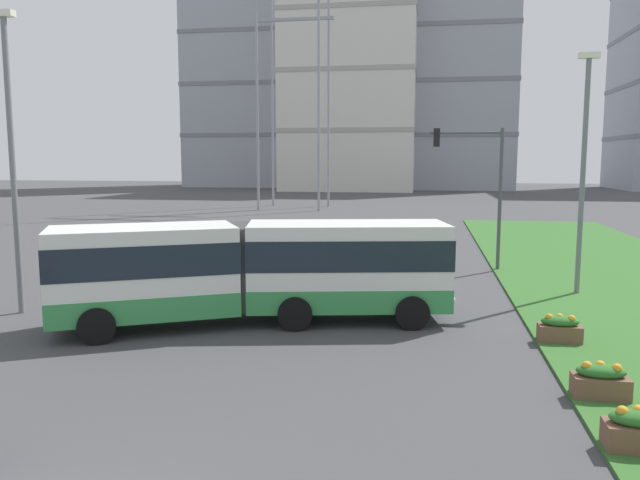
{
  "coord_description": "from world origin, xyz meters",
  "views": [
    {
      "loc": [
        4.32,
        -6.33,
        4.91
      ],
      "look_at": [
        0.79,
        14.37,
        2.2
      ],
      "focal_mm": 35.0,
      "sensor_mm": 36.0,
      "label": 1
    }
  ],
  "objects_px": {
    "articulated_bus": "(255,269)",
    "streetlight_left": "(12,152)",
    "apartment_tower_west": "(240,40)",
    "flower_planter_1": "(639,429)",
    "apartment_tower_westcentre": "(351,78)",
    "streetlight_median": "(583,164)",
    "car_navy_sedan": "(206,247)",
    "traffic_light_far_right": "(478,175)",
    "flower_planter_3": "(560,328)",
    "apartment_tower_centre": "(465,60)",
    "flower_planter_2": "(601,380)"
  },
  "relations": [
    {
      "from": "flower_planter_1",
      "to": "streetlight_left",
      "type": "xyz_separation_m",
      "value": [
        -16.43,
        7.07,
        4.73
      ]
    },
    {
      "from": "flower_planter_1",
      "to": "traffic_light_far_right",
      "type": "xyz_separation_m",
      "value": [
        -1.37,
        17.63,
        3.83
      ]
    },
    {
      "from": "flower_planter_3",
      "to": "traffic_light_far_right",
      "type": "distance_m",
      "value": 11.96
    },
    {
      "from": "streetlight_median",
      "to": "apartment_tower_westcentre",
      "type": "distance_m",
      "value": 82.67
    },
    {
      "from": "apartment_tower_west",
      "to": "streetlight_left",
      "type": "bearing_deg",
      "value": -77.42
    },
    {
      "from": "flower_planter_1",
      "to": "apartment_tower_westcentre",
      "type": "distance_m",
      "value": 95.53
    },
    {
      "from": "flower_planter_3",
      "to": "apartment_tower_west",
      "type": "height_order",
      "value": "apartment_tower_west"
    },
    {
      "from": "articulated_bus",
      "to": "apartment_tower_centre",
      "type": "bearing_deg",
      "value": 83.23
    },
    {
      "from": "flower_planter_1",
      "to": "apartment_tower_west",
      "type": "relative_size",
      "value": 0.02
    },
    {
      "from": "articulated_bus",
      "to": "car_navy_sedan",
      "type": "bearing_deg",
      "value": 117.3
    },
    {
      "from": "articulated_bus",
      "to": "flower_planter_1",
      "type": "bearing_deg",
      "value": -39.51
    },
    {
      "from": "apartment_tower_west",
      "to": "flower_planter_2",
      "type": "bearing_deg",
      "value": -69.43
    },
    {
      "from": "apartment_tower_westcentre",
      "to": "apartment_tower_centre",
      "type": "distance_m",
      "value": 19.41
    },
    {
      "from": "articulated_bus",
      "to": "apartment_tower_west",
      "type": "bearing_deg",
      "value": 106.93
    },
    {
      "from": "car_navy_sedan",
      "to": "apartment_tower_centre",
      "type": "bearing_deg",
      "value": 78.68
    },
    {
      "from": "flower_planter_3",
      "to": "traffic_light_far_right",
      "type": "bearing_deg",
      "value": 96.94
    },
    {
      "from": "traffic_light_far_right",
      "to": "apartment_tower_centre",
      "type": "height_order",
      "value": "apartment_tower_centre"
    },
    {
      "from": "streetlight_left",
      "to": "flower_planter_2",
      "type": "bearing_deg",
      "value": -15.99
    },
    {
      "from": "flower_planter_3",
      "to": "apartment_tower_centre",
      "type": "xyz_separation_m",
      "value": [
        2.22,
        91.89,
        20.87
      ]
    },
    {
      "from": "articulated_bus",
      "to": "car_navy_sedan",
      "type": "distance_m",
      "value": 11.7
    },
    {
      "from": "apartment_tower_westcentre",
      "to": "flower_planter_1",
      "type": "bearing_deg",
      "value": -80.17
    },
    {
      "from": "flower_planter_2",
      "to": "streetlight_left",
      "type": "bearing_deg",
      "value": 164.01
    },
    {
      "from": "articulated_bus",
      "to": "streetlight_median",
      "type": "relative_size",
      "value": 1.38
    },
    {
      "from": "articulated_bus",
      "to": "streetlight_left",
      "type": "relative_size",
      "value": 1.26
    },
    {
      "from": "flower_planter_2",
      "to": "apartment_tower_westcentre",
      "type": "distance_m",
      "value": 93.24
    },
    {
      "from": "apartment_tower_centre",
      "to": "apartment_tower_west",
      "type": "bearing_deg",
      "value": 172.69
    },
    {
      "from": "articulated_bus",
      "to": "apartment_tower_centre",
      "type": "distance_m",
      "value": 93.89
    },
    {
      "from": "flower_planter_1",
      "to": "flower_planter_2",
      "type": "height_order",
      "value": "same"
    },
    {
      "from": "articulated_bus",
      "to": "apartment_tower_centre",
      "type": "xyz_separation_m",
      "value": [
        10.83,
        91.17,
        19.64
      ]
    },
    {
      "from": "articulated_bus",
      "to": "streetlight_left",
      "type": "xyz_separation_m",
      "value": [
        -7.81,
        -0.03,
        3.51
      ]
    },
    {
      "from": "streetlight_left",
      "to": "car_navy_sedan",
      "type": "bearing_deg",
      "value": 76.68
    },
    {
      "from": "apartment_tower_centre",
      "to": "flower_planter_3",
      "type": "bearing_deg",
      "value": -91.38
    },
    {
      "from": "articulated_bus",
      "to": "car_navy_sedan",
      "type": "relative_size",
      "value": 2.65
    },
    {
      "from": "streetlight_median",
      "to": "car_navy_sedan",
      "type": "bearing_deg",
      "value": 163.99
    },
    {
      "from": "flower_planter_2",
      "to": "apartment_tower_centre",
      "type": "distance_m",
      "value": 98.18
    },
    {
      "from": "flower_planter_1",
      "to": "traffic_light_far_right",
      "type": "distance_m",
      "value": 18.1
    },
    {
      "from": "flower_planter_3",
      "to": "apartment_tower_centre",
      "type": "bearing_deg",
      "value": 88.62
    },
    {
      "from": "flower_planter_3",
      "to": "apartment_tower_centre",
      "type": "distance_m",
      "value": 94.26
    },
    {
      "from": "flower_planter_1",
      "to": "apartment_tower_west",
      "type": "xyz_separation_m",
      "value": [
        -37.93,
        103.43,
        26.26
      ]
    },
    {
      "from": "flower_planter_3",
      "to": "apartment_tower_westcentre",
      "type": "relative_size",
      "value": 0.03
    },
    {
      "from": "traffic_light_far_right",
      "to": "apartment_tower_westcentre",
      "type": "distance_m",
      "value": 77.54
    },
    {
      "from": "flower_planter_3",
      "to": "streetlight_left",
      "type": "xyz_separation_m",
      "value": [
        -16.43,
        0.69,
        4.73
      ]
    },
    {
      "from": "streetlight_left",
      "to": "streetlight_median",
      "type": "bearing_deg",
      "value": 17.69
    },
    {
      "from": "flower_planter_3",
      "to": "apartment_tower_west",
      "type": "bearing_deg",
      "value": 111.35
    },
    {
      "from": "flower_planter_1",
      "to": "apartment_tower_centre",
      "type": "distance_m",
      "value": 100.49
    },
    {
      "from": "streetlight_median",
      "to": "apartment_tower_west",
      "type": "xyz_separation_m",
      "value": [
        -39.83,
        90.51,
        21.94
      ]
    },
    {
      "from": "flower_planter_2",
      "to": "car_navy_sedan",
      "type": "bearing_deg",
      "value": 132.76
    },
    {
      "from": "flower_planter_3",
      "to": "flower_planter_2",
      "type": "bearing_deg",
      "value": -90.0
    },
    {
      "from": "flower_planter_3",
      "to": "streetlight_median",
      "type": "distance_m",
      "value": 8.06
    },
    {
      "from": "car_navy_sedan",
      "to": "flower_planter_3",
      "type": "height_order",
      "value": "car_navy_sedan"
    }
  ]
}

